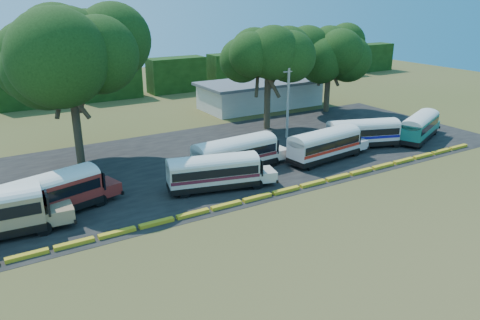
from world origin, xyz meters
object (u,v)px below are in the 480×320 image
bus_red (46,194)px  bus_cream_west (215,171)px  bus_white_red (326,143)px  bus_teal (420,125)px  tree_west (68,53)px

bus_red → bus_cream_west: bearing=-22.9°
bus_cream_west → bus_white_red: size_ratio=0.96×
bus_red → bus_teal: size_ratio=1.10×
bus_red → bus_cream_west: 13.78m
bus_teal → tree_west: size_ratio=0.64×
bus_red → tree_west: bearing=50.1°
tree_west → bus_red: bearing=-114.7°
bus_red → tree_west: 15.16m
bus_red → bus_teal: bearing=-16.7°
bus_cream_west → bus_red: bearing=-173.7°
bus_white_red → tree_west: size_ratio=0.67×
bus_white_red → bus_teal: (14.37, -0.18, -0.05)m
bus_white_red → bus_cream_west: bearing=177.6°
bus_white_red → bus_teal: bearing=-7.1°
bus_cream_west → tree_west: 18.05m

